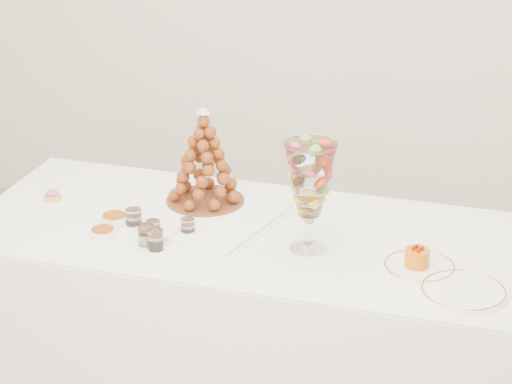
% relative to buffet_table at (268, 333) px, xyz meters
% --- Properties ---
extents(buffet_table, '(2.13, 0.87, 0.80)m').
position_rel_buffet_table_xyz_m(buffet_table, '(0.00, 0.00, 0.00)').
color(buffet_table, white).
rests_on(buffet_table, ground).
extents(lace_tray, '(0.71, 0.60, 0.02)m').
position_rel_buffet_table_xyz_m(lace_tray, '(-0.32, 0.07, 0.41)').
color(lace_tray, white).
rests_on(lace_tray, buffet_table).
extents(macaron_vase, '(0.17, 0.17, 0.37)m').
position_rel_buffet_table_xyz_m(macaron_vase, '(0.16, -0.07, 0.64)').
color(macaron_vase, white).
rests_on(macaron_vase, buffet_table).
extents(cake_plate, '(0.23, 0.23, 0.01)m').
position_rel_buffet_table_xyz_m(cake_plate, '(0.54, -0.11, 0.41)').
color(cake_plate, white).
rests_on(cake_plate, buffet_table).
extents(spare_plate, '(0.27, 0.27, 0.01)m').
position_rel_buffet_table_xyz_m(spare_plate, '(0.69, -0.24, 0.41)').
color(spare_plate, white).
rests_on(spare_plate, buffet_table).
extents(pink_tart, '(0.06, 0.06, 0.04)m').
position_rel_buffet_table_xyz_m(pink_tart, '(-0.85, 0.05, 0.42)').
color(pink_tart, tan).
rests_on(pink_tart, buffet_table).
extents(verrine_a, '(0.06, 0.06, 0.08)m').
position_rel_buffet_table_xyz_m(verrine_a, '(-0.46, -0.10, 0.44)').
color(verrine_a, white).
rests_on(verrine_a, buffet_table).
extents(verrine_b, '(0.05, 0.05, 0.07)m').
position_rel_buffet_table_xyz_m(verrine_b, '(-0.36, -0.16, 0.44)').
color(verrine_b, white).
rests_on(verrine_b, buffet_table).
extents(verrine_c, '(0.06, 0.06, 0.07)m').
position_rel_buffet_table_xyz_m(verrine_c, '(-0.26, -0.10, 0.43)').
color(verrine_c, white).
rests_on(verrine_c, buffet_table).
extents(verrine_d, '(0.05, 0.05, 0.07)m').
position_rel_buffet_table_xyz_m(verrine_d, '(-0.37, -0.20, 0.44)').
color(verrine_d, white).
rests_on(verrine_d, buffet_table).
extents(verrine_e, '(0.06, 0.06, 0.07)m').
position_rel_buffet_table_xyz_m(verrine_e, '(-0.33, -0.23, 0.44)').
color(verrine_e, white).
rests_on(verrine_e, buffet_table).
extents(ramekin_back, '(0.09, 0.09, 0.03)m').
position_rel_buffet_table_xyz_m(ramekin_back, '(-0.54, -0.07, 0.42)').
color(ramekin_back, white).
rests_on(ramekin_back, buffet_table).
extents(ramekin_front, '(0.09, 0.09, 0.03)m').
position_rel_buffet_table_xyz_m(ramekin_front, '(-0.54, -0.19, 0.42)').
color(ramekin_front, white).
rests_on(ramekin_front, buffet_table).
extents(croquembouche, '(0.29, 0.29, 0.36)m').
position_rel_buffet_table_xyz_m(croquembouche, '(-0.28, 0.15, 0.60)').
color(croquembouche, brown).
rests_on(croquembouche, lace_tray).
extents(mousse_cake, '(0.08, 0.08, 0.07)m').
position_rel_buffet_table_xyz_m(mousse_cake, '(0.53, -0.12, 0.44)').
color(mousse_cake, '#C96609').
rests_on(mousse_cake, cake_plate).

